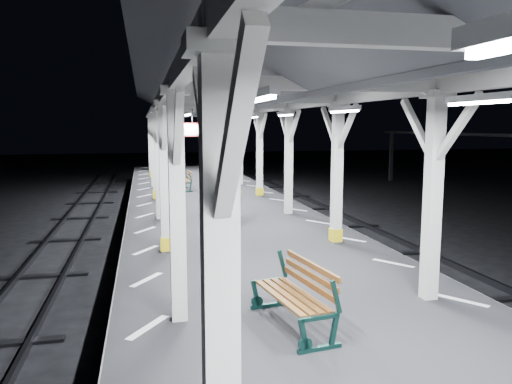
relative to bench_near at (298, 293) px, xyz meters
name	(u,v)px	position (x,y,z in m)	size (l,w,h in m)	color
ground	(277,321)	(0.40, 2.60, -1.48)	(120.00, 120.00, 0.00)	black
platform	(277,296)	(0.40, 2.60, -0.98)	(6.00, 50.00, 1.00)	black
hazard_stripes_left	(147,280)	(-2.05, 2.60, -0.48)	(1.00, 48.00, 0.01)	silver
hazard_stripes_right	(393,263)	(2.85, 2.60, -0.48)	(1.00, 48.00, 0.01)	silver
track_right	(499,297)	(5.40, 2.60, -1.40)	(2.20, 60.00, 0.16)	#2D2D33
canopy	(278,83)	(0.40, 2.58, 3.08)	(5.40, 49.00, 4.65)	silver
bench_near	(298,293)	(0.00, 0.00, 0.00)	(0.86, 1.74, 0.90)	#0E2C28
bench_mid	(230,207)	(0.36, 7.59, -0.03)	(1.08, 1.66, 0.85)	#0E2C28
bench_far	(186,180)	(-0.28, 15.05, -0.05)	(0.63, 1.51, 0.81)	#0E2C28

